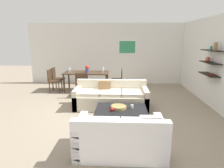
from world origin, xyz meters
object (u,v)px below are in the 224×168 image
at_px(apple_on_coffee_table, 112,109).
at_px(wine_glass_left_far, 70,69).
at_px(dining_table, 86,74).
at_px(dining_chair_right_near, 119,80).
at_px(dining_chair_right_far, 119,78).
at_px(decorative_bowl, 119,107).
at_px(loveseat_white, 121,138).
at_px(dining_chair_left_near, 53,79).
at_px(wine_glass_right_near, 103,70).
at_px(wine_glass_left_near, 69,69).
at_px(coffee_table, 121,117).
at_px(dining_chair_foot, 82,83).
at_px(wine_glass_right_far, 103,68).
at_px(centerpiece_vase, 87,69).
at_px(candle_jar, 132,106).
at_px(sofa_beige, 111,98).
at_px(dining_chair_left_far, 56,77).

bearing_deg(apple_on_coffee_table, wine_glass_left_far, 119.09).
distance_m(dining_table, dining_chair_right_near, 1.30).
bearing_deg(dining_chair_right_far, decorative_bowl, -89.52).
height_order(loveseat_white, dining_chair_left_near, dining_chair_left_near).
xyz_separation_m(wine_glass_right_near, wine_glass_left_far, (-1.31, 0.21, -0.00)).
bearing_deg(apple_on_coffee_table, wine_glass_left_near, 120.75).
xyz_separation_m(loveseat_white, dining_chair_right_far, (-0.08, 4.37, 0.21)).
xyz_separation_m(decorative_bowl, dining_table, (-1.30, 2.93, 0.26)).
distance_m(dining_chair_right_far, wine_glass_right_near, 0.78).
xyz_separation_m(dining_table, dining_chair_left_near, (-1.27, -0.19, -0.17)).
bearing_deg(coffee_table, dining_chair_foot, 122.28).
relative_size(wine_glass_right_far, wine_glass_left_far, 1.12).
relative_size(decorative_bowl, wine_glass_left_far, 2.33).
relative_size(loveseat_white, decorative_bowl, 4.15).
xyz_separation_m(decorative_bowl, apple_on_coffee_table, (-0.16, -0.19, 0.01)).
relative_size(wine_glass_left_near, centerpiece_vase, 0.59).
relative_size(candle_jar, dining_table, 0.05).
relative_size(apple_on_coffee_table, centerpiece_vase, 0.30).
xyz_separation_m(sofa_beige, dining_chair_right_far, (0.21, 2.00, 0.21)).
relative_size(dining_chair_right_near, wine_glass_left_far, 5.31).
relative_size(loveseat_white, wine_glass_right_near, 8.93).
relative_size(candle_jar, wine_glass_right_near, 0.47).
bearing_deg(dining_chair_foot, apple_on_coffee_table, -63.55).
xyz_separation_m(dining_chair_right_far, wine_glass_left_near, (-1.93, -0.29, 0.36)).
xyz_separation_m(dining_chair_right_far, wine_glass_right_far, (-0.62, -0.09, 0.38)).
height_order(dining_chair_left_near, wine_glass_right_far, wine_glass_right_far).
relative_size(dining_chair_right_far, dining_chair_foot, 1.00).
relative_size(decorative_bowl, dining_chair_left_far, 0.44).
height_order(loveseat_white, dining_chair_right_far, dining_chair_right_far).
height_order(loveseat_white, wine_glass_right_far, wine_glass_right_far).
bearing_deg(centerpiece_vase, dining_chair_foot, -93.51).
bearing_deg(apple_on_coffee_table, coffee_table, 30.98).
distance_m(loveseat_white, dining_table, 4.41).
bearing_deg(candle_jar, dining_chair_left_near, 136.93).
height_order(apple_on_coffee_table, wine_glass_left_far, wine_glass_left_far).
height_order(wine_glass_left_near, wine_glass_left_far, wine_glass_left_near).
height_order(loveseat_white, wine_glass_right_near, wine_glass_right_near).
distance_m(dining_chair_left_far, centerpiece_vase, 1.40).
relative_size(dining_chair_left_near, wine_glass_right_far, 4.76).
bearing_deg(dining_chair_left_near, wine_glass_right_far, 8.66).
relative_size(dining_chair_left_near, wine_glass_right_near, 4.92).
bearing_deg(dining_chair_left_far, loveseat_white, -58.97).
relative_size(dining_chair_right_far, wine_glass_right_near, 4.92).
height_order(dining_chair_left_near, wine_glass_left_near, wine_glass_left_near).
bearing_deg(dining_table, dining_chair_left_near, -171.55).
height_order(dining_chair_right_far, dining_chair_left_far, same).
bearing_deg(dining_chair_right_near, coffee_table, -88.19).
relative_size(decorative_bowl, dining_table, 0.22).
bearing_deg(dining_chair_left_near, coffee_table, -46.67).
bearing_deg(centerpiece_vase, wine_glass_left_near, -175.76).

